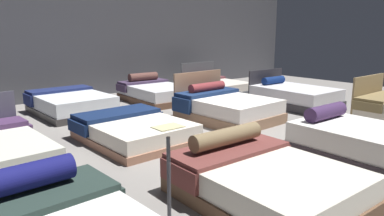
{
  "coord_description": "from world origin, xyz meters",
  "views": [
    {
      "loc": [
        -4.35,
        -5.08,
        1.95
      ],
      "look_at": [
        -0.01,
        0.2,
        0.48
      ],
      "focal_mm": 33.55,
      "sensor_mm": 36.0,
      "label": 1
    }
  ],
  "objects_px": {
    "bed_6": "(226,107)",
    "bed_9": "(71,104)",
    "bed_7": "(294,96)",
    "bed_10": "(156,92)",
    "bed_5": "(133,130)",
    "price_sign": "(169,188)",
    "bed_2": "(360,140)",
    "bed_11": "(215,86)",
    "bed_1": "(264,181)"
  },
  "relations": [
    {
      "from": "bed_9",
      "to": "price_sign",
      "type": "xyz_separation_m",
      "value": [
        -1.18,
        -5.66,
        0.17
      ]
    },
    {
      "from": "bed_5",
      "to": "bed_6",
      "type": "xyz_separation_m",
      "value": [
        2.38,
        0.04,
        0.08
      ]
    },
    {
      "from": "bed_7",
      "to": "bed_6",
      "type": "bearing_deg",
      "value": 179.91
    },
    {
      "from": "bed_6",
      "to": "bed_9",
      "type": "bearing_deg",
      "value": 128.1
    },
    {
      "from": "bed_1",
      "to": "bed_10",
      "type": "xyz_separation_m",
      "value": [
        2.43,
        5.89,
        0.0
      ]
    },
    {
      "from": "price_sign",
      "to": "bed_6",
      "type": "bearing_deg",
      "value": 38.16
    },
    {
      "from": "bed_1",
      "to": "bed_7",
      "type": "relative_size",
      "value": 0.99
    },
    {
      "from": "bed_1",
      "to": "bed_9",
      "type": "distance_m",
      "value": 5.89
    },
    {
      "from": "bed_2",
      "to": "bed_5",
      "type": "height_order",
      "value": "bed_2"
    },
    {
      "from": "bed_1",
      "to": "bed_6",
      "type": "height_order",
      "value": "bed_6"
    },
    {
      "from": "bed_9",
      "to": "bed_10",
      "type": "distance_m",
      "value": 2.44
    },
    {
      "from": "bed_1",
      "to": "bed_7",
      "type": "bearing_deg",
      "value": 32.9
    },
    {
      "from": "bed_7",
      "to": "price_sign",
      "type": "bearing_deg",
      "value": -154.35
    },
    {
      "from": "bed_6",
      "to": "bed_9",
      "type": "relative_size",
      "value": 1.0
    },
    {
      "from": "bed_5",
      "to": "bed_11",
      "type": "xyz_separation_m",
      "value": [
        4.77,
        2.94,
        -0.0
      ]
    },
    {
      "from": "bed_11",
      "to": "price_sign",
      "type": "distance_m",
      "value": 8.29
    },
    {
      "from": "bed_6",
      "to": "bed_2",
      "type": "bearing_deg",
      "value": -91.72
    },
    {
      "from": "bed_10",
      "to": "bed_9",
      "type": "bearing_deg",
      "value": -178.48
    },
    {
      "from": "bed_1",
      "to": "bed_2",
      "type": "xyz_separation_m",
      "value": [
        2.45,
        0.05,
        0.0
      ]
    },
    {
      "from": "bed_5",
      "to": "bed_10",
      "type": "height_order",
      "value": "bed_10"
    },
    {
      "from": "bed_2",
      "to": "bed_11",
      "type": "bearing_deg",
      "value": 69.33
    },
    {
      "from": "bed_2",
      "to": "bed_11",
      "type": "distance_m",
      "value": 6.36
    },
    {
      "from": "bed_2",
      "to": "bed_10",
      "type": "height_order",
      "value": "bed_10"
    },
    {
      "from": "bed_7",
      "to": "bed_10",
      "type": "xyz_separation_m",
      "value": [
        -2.46,
        2.87,
        -0.02
      ]
    },
    {
      "from": "bed_2",
      "to": "bed_6",
      "type": "bearing_deg",
      "value": 91.73
    },
    {
      "from": "bed_5",
      "to": "price_sign",
      "type": "relative_size",
      "value": 1.97
    },
    {
      "from": "price_sign",
      "to": "bed_5",
      "type": "bearing_deg",
      "value": 66.45
    },
    {
      "from": "bed_6",
      "to": "bed_11",
      "type": "height_order",
      "value": "bed_6"
    },
    {
      "from": "bed_2",
      "to": "bed_9",
      "type": "height_order",
      "value": "bed_2"
    },
    {
      "from": "bed_1",
      "to": "bed_6",
      "type": "bearing_deg",
      "value": 53.04
    },
    {
      "from": "bed_9",
      "to": "bed_10",
      "type": "bearing_deg",
      "value": -2.08
    },
    {
      "from": "bed_5",
      "to": "bed_7",
      "type": "distance_m",
      "value": 4.86
    },
    {
      "from": "bed_7",
      "to": "bed_5",
      "type": "bearing_deg",
      "value": -179.06
    },
    {
      "from": "bed_7",
      "to": "bed_2",
      "type": "bearing_deg",
      "value": -128.41
    },
    {
      "from": "bed_2",
      "to": "bed_5",
      "type": "distance_m",
      "value": 3.83
    },
    {
      "from": "bed_6",
      "to": "price_sign",
      "type": "height_order",
      "value": "price_sign"
    },
    {
      "from": "bed_5",
      "to": "bed_11",
      "type": "height_order",
      "value": "bed_11"
    },
    {
      "from": "bed_1",
      "to": "price_sign",
      "type": "bearing_deg",
      "value": 170.01
    },
    {
      "from": "bed_10",
      "to": "bed_11",
      "type": "height_order",
      "value": "bed_11"
    },
    {
      "from": "bed_5",
      "to": "bed_10",
      "type": "distance_m",
      "value": 3.74
    },
    {
      "from": "bed_1",
      "to": "bed_7",
      "type": "height_order",
      "value": "bed_7"
    },
    {
      "from": "bed_1",
      "to": "bed_9",
      "type": "xyz_separation_m",
      "value": [
        -0.01,
        5.89,
        -0.0
      ]
    },
    {
      "from": "bed_9",
      "to": "bed_11",
      "type": "distance_m",
      "value": 4.81
    },
    {
      "from": "bed_1",
      "to": "bed_9",
      "type": "height_order",
      "value": "bed_1"
    },
    {
      "from": "bed_1",
      "to": "bed_10",
      "type": "bearing_deg",
      "value": 68.83
    },
    {
      "from": "bed_2",
      "to": "bed_6",
      "type": "relative_size",
      "value": 0.96
    },
    {
      "from": "bed_5",
      "to": "price_sign",
      "type": "bearing_deg",
      "value": -115.46
    },
    {
      "from": "bed_1",
      "to": "bed_10",
      "type": "height_order",
      "value": "bed_10"
    },
    {
      "from": "bed_11",
      "to": "price_sign",
      "type": "bearing_deg",
      "value": -135.24
    },
    {
      "from": "bed_10",
      "to": "price_sign",
      "type": "bearing_deg",
      "value": -120.92
    }
  ]
}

